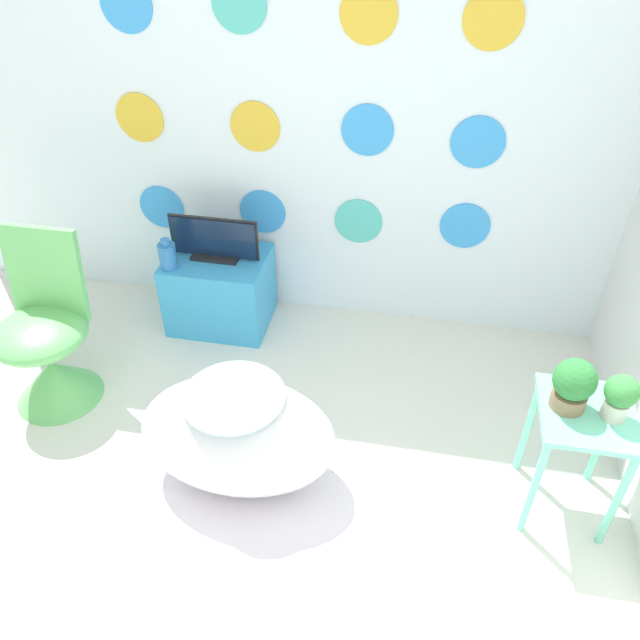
# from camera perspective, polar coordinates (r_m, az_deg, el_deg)

# --- Properties ---
(wall_back_dotted) EXTENTS (4.31, 0.05, 2.60)m
(wall_back_dotted) POSITION_cam_1_polar(r_m,az_deg,el_deg) (3.29, -1.19, 20.11)
(wall_back_dotted) COLOR white
(wall_back_dotted) RESTS_ON ground_plane
(rug) EXTENTS (1.07, 0.65, 0.01)m
(rug) POSITION_cam_1_polar(r_m,az_deg,el_deg) (2.86, -6.94, -16.00)
(rug) COLOR silver
(rug) RESTS_ON ground_plane
(bathtub) EXTENTS (0.86, 0.53, 0.51)m
(bathtub) POSITION_cam_1_polar(r_m,az_deg,el_deg) (2.77, -7.50, -10.32)
(bathtub) COLOR white
(bathtub) RESTS_ON ground_plane
(chair) EXTENTS (0.46, 0.46, 0.89)m
(chair) POSITION_cam_1_polar(r_m,az_deg,el_deg) (3.37, -23.57, -2.83)
(chair) COLOR #66C166
(chair) RESTS_ON ground_plane
(tv_cabinet) EXTENTS (0.56, 0.44, 0.44)m
(tv_cabinet) POSITION_cam_1_polar(r_m,az_deg,el_deg) (3.66, -9.13, 2.73)
(tv_cabinet) COLOR #389ED6
(tv_cabinet) RESTS_ON ground_plane
(tv) EXTENTS (0.50, 0.12, 0.25)m
(tv) POSITION_cam_1_polar(r_m,az_deg,el_deg) (3.48, -9.65, 7.15)
(tv) COLOR black
(tv) RESTS_ON tv_cabinet
(vase) EXTENTS (0.10, 0.10, 0.18)m
(vase) POSITION_cam_1_polar(r_m,az_deg,el_deg) (3.47, -13.77, 5.77)
(vase) COLOR #2D72B7
(vase) RESTS_ON tv_cabinet
(side_table) EXTENTS (0.36, 0.38, 0.56)m
(side_table) POSITION_cam_1_polar(r_m,az_deg,el_deg) (2.70, 22.70, -9.58)
(side_table) COLOR #72D8B7
(side_table) RESTS_ON ground_plane
(potted_plant_left) EXTENTS (0.16, 0.16, 0.22)m
(potted_plant_left) POSITION_cam_1_polar(r_m,az_deg,el_deg) (2.53, 22.16, -5.45)
(potted_plant_left) COLOR #8C6B4C
(potted_plant_left) RESTS_ON side_table
(potted_plant_right) EXTENTS (0.13, 0.13, 0.20)m
(potted_plant_right) POSITION_cam_1_polar(r_m,az_deg,el_deg) (2.56, 25.74, -6.26)
(potted_plant_right) COLOR beige
(potted_plant_right) RESTS_ON side_table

